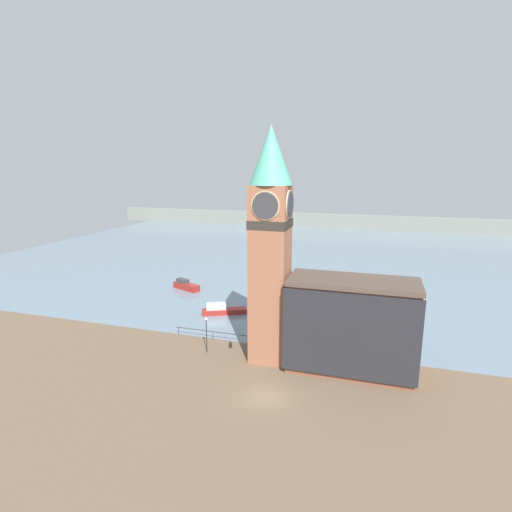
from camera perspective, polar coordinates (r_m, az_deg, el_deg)
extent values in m
plane|color=brown|center=(40.02, 1.45, -19.49)|extent=(160.00, 160.00, 0.00)
cube|color=slate|center=(106.02, 11.78, 0.72)|extent=(160.00, 120.00, 0.00)
cube|color=gray|center=(144.98, 13.34, 4.78)|extent=(180.00, 3.00, 5.00)
cube|color=#333338|center=(51.31, -6.18, -10.69)|extent=(10.26, 0.08, 0.08)
cylinder|color=#333338|center=(53.48, -11.02, -10.48)|extent=(0.07, 0.07, 1.05)
cylinder|color=#333338|center=(51.52, -6.17, -11.23)|extent=(0.07, 0.07, 1.05)
cylinder|color=#333338|center=(49.95, -0.95, -11.94)|extent=(0.07, 0.07, 1.05)
cube|color=#935B42|center=(43.50, 2.02, -2.80)|extent=(3.94, 3.94, 19.44)
cube|color=#2D2823|center=(42.35, 2.07, 4.68)|extent=(4.06, 4.06, 0.90)
cylinder|color=tan|center=(40.17, 1.34, 7.20)|extent=(2.97, 0.12, 2.97)
cylinder|color=#333338|center=(40.09, 1.31, 7.19)|extent=(2.70, 0.12, 2.70)
cylinder|color=tan|center=(41.64, 4.82, 7.35)|extent=(0.12, 2.97, 2.97)
cylinder|color=#333338|center=(41.62, 4.93, 7.35)|extent=(0.12, 2.70, 2.70)
cone|color=#51A88E|center=(41.97, 2.15, 14.25)|extent=(4.53, 4.53, 6.08)
cube|color=brown|center=(43.73, 13.41, -9.92)|extent=(12.85, 5.41, 9.54)
cube|color=#4C3D33|center=(42.10, 13.76, -3.59)|extent=(13.25, 5.81, 0.50)
cube|color=#232328|center=(41.03, 13.15, -11.16)|extent=(13.35, 0.30, 8.77)
cube|color=maroon|center=(59.87, -4.57, -7.89)|extent=(6.57, 4.13, 0.74)
cube|color=#B2B2B2|center=(59.53, -5.72, -7.15)|extent=(3.05, 2.17, 0.98)
cube|color=maroon|center=(72.17, -9.90, -4.31)|extent=(5.61, 3.51, 1.08)
cube|color=#38383D|center=(72.64, -10.43, -3.50)|extent=(2.62, 1.92, 0.68)
cylinder|color=black|center=(49.29, -3.65, -12.63)|extent=(0.36, 0.36, 0.57)
sphere|color=black|center=(49.17, -3.66, -12.33)|extent=(0.38, 0.38, 0.38)
cylinder|color=black|center=(47.67, -7.08, -11.31)|extent=(0.10, 0.10, 4.05)
sphere|color=silver|center=(46.85, -7.15, -8.94)|extent=(0.32, 0.32, 0.32)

